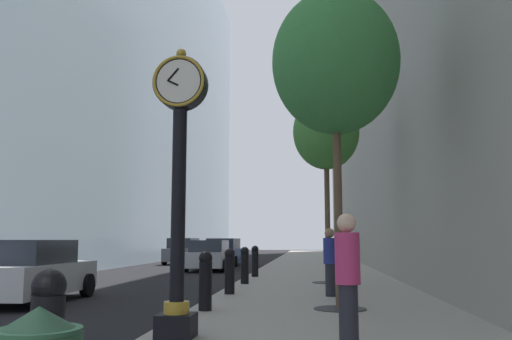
# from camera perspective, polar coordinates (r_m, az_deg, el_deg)

# --- Properties ---
(ground_plane) EXTENTS (110.00, 110.00, 0.00)m
(ground_plane) POSITION_cam_1_polar(r_m,az_deg,el_deg) (28.99, 0.61, -10.54)
(ground_plane) COLOR black
(ground_plane) RESTS_ON ground
(sidewalk_right) EXTENTS (5.70, 80.00, 0.14)m
(sidewalk_right) POSITION_cam_1_polar(r_m,az_deg,el_deg) (31.88, 6.29, -10.09)
(sidewalk_right) COLOR #9E998E
(sidewalk_right) RESTS_ON ground
(building_block_left) EXTENTS (9.00, 80.00, 32.12)m
(building_block_left) POSITION_cam_1_polar(r_m,az_deg,el_deg) (38.18, -19.18, 15.30)
(building_block_left) COLOR #93A8B7
(building_block_left) RESTS_ON ground
(building_block_right) EXTENTS (9.00, 80.00, 30.45)m
(building_block_right) POSITION_cam_1_polar(r_m,az_deg,el_deg) (35.47, 18.35, 15.60)
(building_block_right) COLOR gray
(building_block_right) RESTS_ON ground
(street_clock) EXTENTS (0.84, 0.55, 4.47)m
(street_clock) POSITION_cam_1_polar(r_m,az_deg,el_deg) (8.37, -8.20, -0.45)
(street_clock) COLOR black
(street_clock) RESTS_ON sidewalk_right
(bollard_nearest) EXTENTS (0.29, 0.29, 1.21)m
(bollard_nearest) POSITION_cam_1_polar(r_m,az_deg,el_deg) (4.92, -21.36, -16.45)
(bollard_nearest) COLOR black
(bollard_nearest) RESTS_ON sidewalk_right
(bollard_third) EXTENTS (0.29, 0.29, 1.21)m
(bollard_third) POSITION_cam_1_polar(r_m,az_deg,el_deg) (11.39, -5.39, -11.48)
(bollard_third) COLOR black
(bollard_third) RESTS_ON sidewalk_right
(bollard_fourth) EXTENTS (0.29, 0.29, 1.21)m
(bollard_fourth) POSITION_cam_1_polar(r_m,az_deg,el_deg) (14.73, -2.82, -10.56)
(bollard_fourth) COLOR black
(bollard_fourth) RESTS_ON sidewalk_right
(bollard_fifth) EXTENTS (0.29, 0.29, 1.21)m
(bollard_fifth) POSITION_cam_1_polar(r_m,az_deg,el_deg) (18.10, -1.21, -9.98)
(bollard_fifth) COLOR black
(bollard_fifth) RESTS_ON sidewalk_right
(bollard_sixth) EXTENTS (0.29, 0.29, 1.21)m
(bollard_sixth) POSITION_cam_1_polar(r_m,az_deg,el_deg) (21.47, -0.11, -9.57)
(bollard_sixth) COLOR black
(bollard_sixth) RESTS_ON sidewalk_right
(street_tree_near) EXTENTS (2.82, 2.82, 6.99)m
(street_tree_near) POSITION_cam_1_polar(r_m,az_deg,el_deg) (12.29, 8.42, 11.16)
(street_tree_near) COLOR #333335
(street_tree_near) RESTS_ON sidewalk_right
(street_tree_mid_near) EXTENTS (2.31, 2.31, 6.52)m
(street_tree_mid_near) POSITION_cam_1_polar(r_m,az_deg,el_deg) (18.96, 7.45, 3.94)
(street_tree_mid_near) COLOR #333335
(street_tree_mid_near) RESTS_ON sidewalk_right
(pedestrian_walking) EXTENTS (0.39, 0.39, 1.81)m
(pedestrian_walking) POSITION_cam_1_polar(r_m,az_deg,el_deg) (7.47, 9.72, -11.00)
(pedestrian_walking) COLOR #23232D
(pedestrian_walking) RESTS_ON sidewalk_right
(pedestrian_by_clock) EXTENTS (0.42, 0.42, 1.75)m
(pedestrian_by_clock) POSITION_cam_1_polar(r_m,az_deg,el_deg) (14.23, 7.86, -9.43)
(pedestrian_by_clock) COLOR #23232D
(pedestrian_by_clock) RESTS_ON sidewalk_right
(car_blue_near) EXTENTS (2.22, 4.67, 1.66)m
(car_blue_near) POSITION_cam_1_polar(r_m,az_deg,el_deg) (33.55, -3.40, -8.72)
(car_blue_near) COLOR navy
(car_blue_near) RESTS_ON ground
(car_grey_mid) EXTENTS (2.09, 4.44, 1.68)m
(car_grey_mid) POSITION_cam_1_polar(r_m,az_deg,el_deg) (35.88, -7.65, -8.57)
(car_grey_mid) COLOR slate
(car_grey_mid) RESTS_ON ground
(car_silver_far) EXTENTS (2.16, 4.63, 1.56)m
(car_silver_far) POSITION_cam_1_polar(r_m,az_deg,el_deg) (28.20, -4.92, -9.05)
(car_silver_far) COLOR #B7BABF
(car_silver_far) RESTS_ON ground
(car_white_trailing) EXTENTS (2.18, 4.24, 1.58)m
(car_white_trailing) POSITION_cam_1_polar(r_m,az_deg,el_deg) (15.13, -22.95, -9.92)
(car_white_trailing) COLOR silver
(car_white_trailing) RESTS_ON ground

